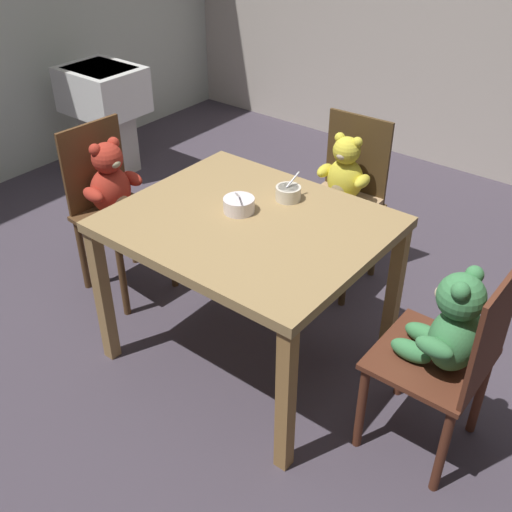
{
  "coord_description": "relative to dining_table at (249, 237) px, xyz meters",
  "views": [
    {
      "loc": [
        1.38,
        -1.7,
        2.02
      ],
      "look_at": [
        0.0,
        0.05,
        0.53
      ],
      "focal_mm": 43.2,
      "sensor_mm": 36.0,
      "label": 1
    }
  ],
  "objects": [
    {
      "name": "ground_plane",
      "position": [
        0.0,
        0.0,
        -0.67
      ],
      "size": [
        5.2,
        5.2,
        0.04
      ],
      "color": "#423A45"
    },
    {
      "name": "teddy_chair_far_center",
      "position": [
        -0.02,
        0.8,
        -0.11
      ],
      "size": [
        0.4,
        0.41,
        0.89
      ],
      "rotation": [
        0.0,
        0.0,
        -1.53
      ],
      "color": "#47331A",
      "rests_on": "ground_plane"
    },
    {
      "name": "sink_basin",
      "position": [
        -2.05,
        0.93,
        -0.15
      ],
      "size": [
        0.54,
        0.43,
        0.77
      ],
      "color": "#B7B2A8",
      "rests_on": "ground_plane"
    },
    {
      "name": "teddy_chair_near_right",
      "position": [
        0.9,
        0.03,
        -0.09
      ],
      "size": [
        0.39,
        0.42,
        0.88
      ],
      "rotation": [
        0.0,
        0.0,
        3.14
      ],
      "color": "#552A1A",
      "rests_on": "ground_plane"
    },
    {
      "name": "teddy_chair_near_left",
      "position": [
        -0.9,
        0.02,
        -0.09
      ],
      "size": [
        0.43,
        0.42,
        0.89
      ],
      "rotation": [
        0.0,
        0.0,
        -0.07
      ],
      "color": "#53361E",
      "rests_on": "ground_plane"
    },
    {
      "name": "dining_table",
      "position": [
        0.0,
        0.0,
        0.0
      ],
      "size": [
        1.08,
        0.91,
        0.73
      ],
      "color": "#987A4C",
      "rests_on": "ground_plane"
    },
    {
      "name": "porridge_bowl_cream_far_center",
      "position": [
        0.02,
        0.24,
        0.12
      ],
      "size": [
        0.11,
        0.12,
        0.12
      ],
      "color": "beige",
      "rests_on": "dining_table"
    },
    {
      "name": "porridge_bowl_white_center",
      "position": [
        -0.08,
        0.03,
        0.12
      ],
      "size": [
        0.13,
        0.13,
        0.13
      ],
      "color": "silver",
      "rests_on": "dining_table"
    }
  ]
}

